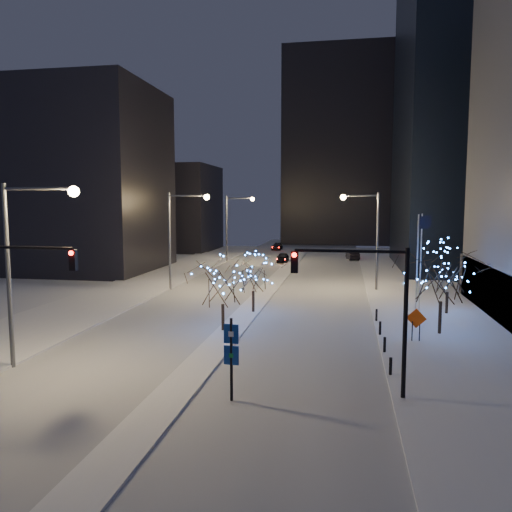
% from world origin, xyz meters
% --- Properties ---
extents(ground, '(160.00, 160.00, 0.00)m').
position_xyz_m(ground, '(0.00, 0.00, 0.00)').
color(ground, white).
rests_on(ground, ground).
extents(road, '(20.00, 130.00, 0.02)m').
position_xyz_m(road, '(0.00, 35.00, 0.01)').
color(road, '#B2B8C2').
rests_on(road, ground).
extents(median, '(2.00, 80.00, 0.15)m').
position_xyz_m(median, '(0.00, 30.00, 0.07)').
color(median, silver).
rests_on(median, ground).
extents(east_sidewalk, '(10.00, 90.00, 0.15)m').
position_xyz_m(east_sidewalk, '(15.00, 20.00, 0.07)').
color(east_sidewalk, silver).
rests_on(east_sidewalk, ground).
extents(west_sidewalk, '(8.00, 90.00, 0.15)m').
position_xyz_m(west_sidewalk, '(-14.00, 20.00, 0.07)').
color(west_sidewalk, silver).
rests_on(west_sidewalk, ground).
extents(filler_west_near, '(22.00, 18.00, 24.00)m').
position_xyz_m(filler_west_near, '(-28.00, 40.00, 12.00)').
color(filler_west_near, black).
rests_on(filler_west_near, ground).
extents(filler_west_far, '(18.00, 16.00, 16.00)m').
position_xyz_m(filler_west_far, '(-26.00, 70.00, 8.00)').
color(filler_west_far, black).
rests_on(filler_west_far, ground).
extents(horizon_block, '(24.00, 14.00, 42.00)m').
position_xyz_m(horizon_block, '(6.00, 92.00, 21.00)').
color(horizon_block, black).
rests_on(horizon_block, ground).
extents(street_lamp_w_near, '(4.40, 0.56, 10.00)m').
position_xyz_m(street_lamp_w_near, '(-8.94, 2.00, 6.50)').
color(street_lamp_w_near, '#595E66').
rests_on(street_lamp_w_near, ground).
extents(street_lamp_w_mid, '(4.40, 0.56, 10.00)m').
position_xyz_m(street_lamp_w_mid, '(-8.94, 27.00, 6.50)').
color(street_lamp_w_mid, '#595E66').
rests_on(street_lamp_w_mid, ground).
extents(street_lamp_w_far, '(4.40, 0.56, 10.00)m').
position_xyz_m(street_lamp_w_far, '(-8.94, 52.00, 6.50)').
color(street_lamp_w_far, '#595E66').
rests_on(street_lamp_w_far, ground).
extents(street_lamp_east, '(3.90, 0.56, 10.00)m').
position_xyz_m(street_lamp_east, '(10.08, 30.00, 6.45)').
color(street_lamp_east, '#595E66').
rests_on(street_lamp_east, ground).
extents(traffic_signal_west, '(5.26, 0.43, 7.00)m').
position_xyz_m(traffic_signal_west, '(-8.44, -0.00, 4.76)').
color(traffic_signal_west, black).
rests_on(traffic_signal_west, ground).
extents(traffic_signal_east, '(5.26, 0.43, 7.00)m').
position_xyz_m(traffic_signal_east, '(8.94, 1.00, 4.76)').
color(traffic_signal_east, black).
rests_on(traffic_signal_east, ground).
extents(flagpoles, '(1.35, 2.60, 8.00)m').
position_xyz_m(flagpoles, '(13.37, 17.25, 4.80)').
color(flagpoles, silver).
rests_on(flagpoles, east_sidewalk).
extents(bollards, '(0.16, 12.16, 0.90)m').
position_xyz_m(bollards, '(10.20, 10.00, 0.60)').
color(bollards, black).
rests_on(bollards, east_sidewalk).
extents(car_near, '(1.81, 4.29, 1.45)m').
position_xyz_m(car_near, '(-1.50, 52.92, 0.72)').
color(car_near, black).
rests_on(car_near, ground).
extents(car_mid, '(2.27, 4.67, 1.47)m').
position_xyz_m(car_mid, '(9.00, 58.65, 0.74)').
color(car_mid, black).
rests_on(car_mid, ground).
extents(car_far, '(1.84, 4.45, 1.29)m').
position_xyz_m(car_far, '(-5.04, 72.64, 0.64)').
color(car_far, black).
rests_on(car_far, ground).
extents(holiday_tree_median_near, '(5.06, 5.06, 5.47)m').
position_xyz_m(holiday_tree_median_near, '(-0.50, 11.35, 3.63)').
color(holiday_tree_median_near, black).
rests_on(holiday_tree_median_near, median).
extents(holiday_tree_median_far, '(4.96, 4.96, 4.80)m').
position_xyz_m(holiday_tree_median_far, '(0.50, 17.54, 3.26)').
color(holiday_tree_median_far, black).
rests_on(holiday_tree_median_far, median).
extents(holiday_tree_plaza_near, '(6.64, 6.64, 6.40)m').
position_xyz_m(holiday_tree_plaza_near, '(14.20, 13.06, 4.26)').
color(holiday_tree_plaza_near, black).
rests_on(holiday_tree_plaza_near, east_sidewalk).
extents(holiday_tree_plaza_far, '(4.87, 4.87, 5.49)m').
position_xyz_m(holiday_tree_plaza_far, '(15.90, 19.71, 3.57)').
color(holiday_tree_plaza_far, black).
rests_on(holiday_tree_plaza_far, east_sidewalk).
extents(wayfinding_sign, '(0.68, 0.13, 3.83)m').
position_xyz_m(wayfinding_sign, '(2.82, -0.43, 2.35)').
color(wayfinding_sign, black).
rests_on(wayfinding_sign, ground).
extents(construction_sign, '(1.25, 0.42, 2.13)m').
position_xyz_m(construction_sign, '(12.35, 10.82, 1.43)').
color(construction_sign, black).
rests_on(construction_sign, east_sidewalk).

